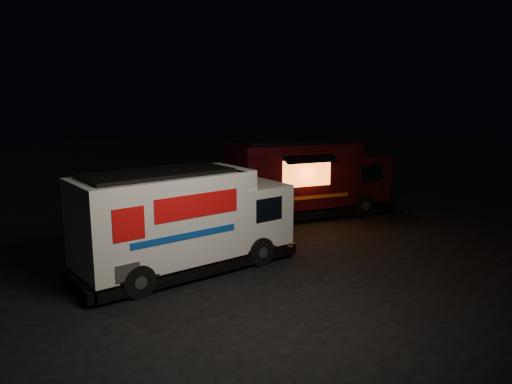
% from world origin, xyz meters
% --- Properties ---
extents(ground, '(80.00, 80.00, 0.00)m').
position_xyz_m(ground, '(0.00, 0.00, 0.00)').
color(ground, black).
rests_on(ground, ground).
extents(white_truck, '(6.42, 2.24, 2.90)m').
position_xyz_m(white_truck, '(-2.14, 0.74, 1.45)').
color(white_truck, silver).
rests_on(white_truck, ground).
extents(red_truck, '(7.07, 4.03, 3.11)m').
position_xyz_m(red_truck, '(4.90, 3.36, 1.55)').
color(red_truck, '#370A0E').
rests_on(red_truck, ground).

